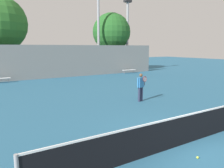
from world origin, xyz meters
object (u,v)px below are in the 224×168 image
Objects in this scene: tennis_player at (141,86)px; light_pole_far_right at (98,27)px; bench_courtside_near at (0,79)px; tennis_ball at (198,158)px; bench_courtside_far at (129,70)px; tennis_net at (184,129)px; tree_green_broad at (112,32)px; light_pole_near_left at (127,32)px.

light_pole_far_right is (4.39, 13.40, 4.58)m from tennis_player.
bench_courtside_near is 24.20× the size of tennis_ball.
bench_courtside_far reaches higher than tennis_ball.
tennis_net is at bearing -110.09° from light_pole_far_right.
tree_green_broad is (7.14, 14.97, 4.13)m from tennis_player.
tennis_net is 1.05m from tennis_ball.
bench_courtside_far is 5.72m from tree_green_broad.
light_pole_near_left is 2.10m from tree_green_broad.
bench_courtside_far is at bearing 59.50° from tennis_ball.
tennis_ball is (-0.41, -0.85, -0.47)m from tennis_net.
tennis_player is at bearing -61.36° from bench_courtside_near.
tree_green_broad is (2.75, 1.57, -0.45)m from light_pole_far_right.
bench_courtside_near is at bearing 106.27° from tennis_player.
light_pole_near_left is at bearing 45.18° from tennis_player.
tennis_net is at bearing -120.72° from bench_courtside_far.
tennis_net is 22.84m from tree_green_broad.
tennis_player reaches higher than bench_courtside_near.
bench_courtside_far is at bearing -27.69° from light_pole_far_right.
tennis_player is 16.36m from light_pole_near_left.
tennis_net is 5.61× the size of bench_courtside_far.
tennis_ball is (-2.85, -6.10, -0.90)m from tennis_player.
bench_courtside_near is at bearing -166.39° from tree_green_broad.
tree_green_broad is at bearing 64.66° from tennis_net.
bench_courtside_far is (14.02, 0.00, 0.00)m from bench_courtside_near.
light_pole_near_left reaches higher than tennis_player.
bench_courtside_near is at bearing -173.62° from light_pole_near_left.
bench_courtside_near is 0.17× the size of light_pole_far_right.
bench_courtside_far is 0.20× the size of light_pole_near_left.
tree_green_broad is (9.58, 20.23, 4.55)m from tennis_net.
tennis_net is 19.72m from bench_courtside_far.
tennis_player is 0.17× the size of light_pole_far_right.
tennis_ball is (3.54, -17.80, -0.36)m from bench_courtside_near.
tennis_player is 6.80m from tennis_ball.
light_pole_near_left is at bearing 59.76° from tennis_ball.
tree_green_broad is at bearing 52.13° from tennis_player.
light_pole_near_left is at bearing 6.38° from bench_courtside_near.
tennis_player is 0.18× the size of light_pole_near_left.
light_pole_near_left is (14.88, 1.66, 4.66)m from bench_courtside_near.
bench_courtside_far is 5.02m from light_pole_near_left.
bench_courtside_far is at bearing 0.00° from bench_courtside_near.
light_pole_near_left reaches higher than tennis_net.
light_pole_far_right is at bearing -150.34° from tree_green_broad.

